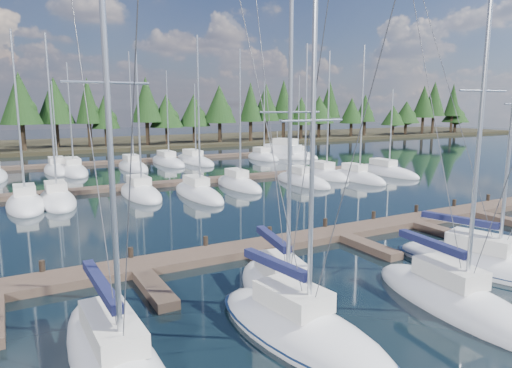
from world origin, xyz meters
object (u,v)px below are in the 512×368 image
front_sailboat_0 (118,367)px  front_sailboat_4 (487,265)px  front_sailboat_3 (456,301)px  front_sailboat_1 (300,329)px  front_sailboat_2 (284,294)px  motor_yacht_right (283,154)px  main_dock (342,236)px

front_sailboat_0 → front_sailboat_4: 17.46m
front_sailboat_0 → front_sailboat_3: front_sailboat_0 is taller
front_sailboat_1 → front_sailboat_0: bearing=173.7°
front_sailboat_0 → front_sailboat_2: bearing=16.4°
front_sailboat_2 → motor_yacht_right: size_ratio=1.37×
front_sailboat_2 → front_sailboat_1: bearing=-111.6°
front_sailboat_4 → motor_yacht_right: (16.44, 44.56, 0.24)m
main_dock → front_sailboat_1: 12.04m
main_dock → front_sailboat_3: 9.67m
front_sailboat_0 → motor_yacht_right: size_ratio=1.52×
front_sailboat_0 → motor_yacht_right: (33.89, 44.84, 0.22)m
front_sailboat_2 → front_sailboat_4: (10.40, -1.80, -0.01)m
front_sailboat_4 → front_sailboat_1: bearing=-175.4°
front_sailboat_2 → front_sailboat_3: (5.50, -3.83, 0.01)m
main_dock → motor_yacht_right: (19.23, 37.16, 0.32)m
front_sailboat_1 → front_sailboat_4: size_ratio=0.94×
main_dock → front_sailboat_2: 9.45m
front_sailboat_1 → front_sailboat_2: 2.94m
front_sailboat_1 → front_sailboat_2: front_sailboat_2 is taller
front_sailboat_0 → front_sailboat_3: bearing=-8.0°
front_sailboat_3 → front_sailboat_4: front_sailboat_3 is taller
front_sailboat_0 → front_sailboat_4: bearing=0.9°
main_dock → front_sailboat_0: bearing=-152.4°
front_sailboat_3 → front_sailboat_2: bearing=145.1°
main_dock → motor_yacht_right: bearing=62.6°
front_sailboat_3 → front_sailboat_0: bearing=172.0°
front_sailboat_4 → front_sailboat_0: bearing=-179.1°
front_sailboat_1 → front_sailboat_4: front_sailboat_4 is taller
front_sailboat_2 → motor_yacht_right: (26.84, 42.76, 0.23)m
front_sailboat_0 → front_sailboat_2: 7.35m
front_sailboat_2 → front_sailboat_3: bearing=-34.9°
front_sailboat_3 → motor_yacht_right: size_ratio=1.51×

